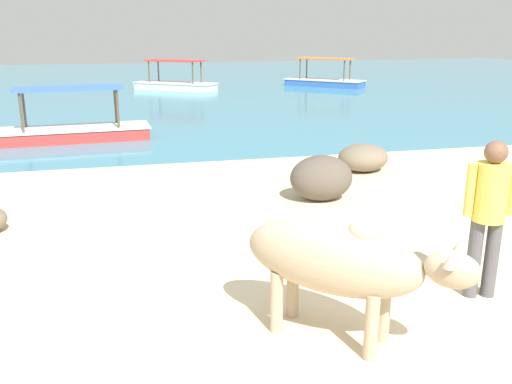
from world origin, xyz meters
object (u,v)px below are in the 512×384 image
person_standing (489,208)px  boat_white (175,83)px  cow (337,259)px  boat_blue (324,80)px  boat_red (73,129)px

person_standing → boat_white: 20.40m
cow → boat_white: (0.57, 20.77, -0.50)m
boat_blue → person_standing: bearing=116.3°
person_standing → boat_white: size_ratio=0.44×
boat_red → boat_white: size_ratio=1.02×
cow → boat_red: size_ratio=0.47×
boat_blue → cow: bearing=112.2°
boat_white → boat_blue: 6.87m
person_standing → boat_red: 10.69m
cow → person_standing: (1.74, 0.41, 0.19)m
boat_white → boat_blue: (6.87, -0.16, 0.00)m
boat_white → cow: bearing=123.8°
boat_red → boat_blue: 14.86m
person_standing → boat_red: (-4.69, 9.58, -0.70)m
person_standing → boat_white: (-1.17, 20.35, -0.70)m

